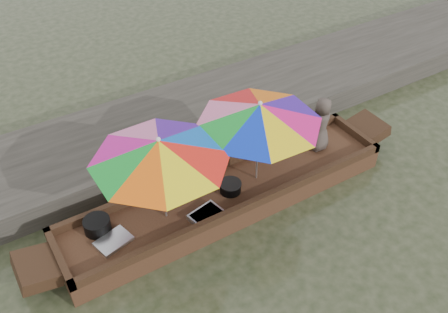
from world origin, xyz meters
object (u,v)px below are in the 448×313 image
charcoal_grill (230,187)px  vendor (321,124)px  umbrella_stern (258,142)px  supply_bag (160,194)px  umbrella_bow (162,179)px  tray_scallop (113,241)px  tray_crayfish (206,215)px  boat_hull (227,197)px  cooking_pot (97,225)px

charcoal_grill → vendor: size_ratio=0.33×
umbrella_stern → vendor: bearing=3.3°
supply_bag → umbrella_stern: size_ratio=0.14×
supply_bag → umbrella_bow: bearing=-101.5°
tray_scallop → vendor: (4.05, 0.16, 0.50)m
tray_crayfish → umbrella_bow: bearing=145.4°
charcoal_grill → umbrella_bow: umbrella_bow is taller
tray_scallop → supply_bag: bearing=24.7°
tray_crayfish → tray_scallop: (-1.43, 0.28, -0.01)m
tray_scallop → vendor: 4.08m
boat_hull → cooking_pot: size_ratio=14.06×
tray_crayfish → charcoal_grill: size_ratio=1.47×
tray_crayfish → cooking_pot: bearing=157.5°
cooking_pot → charcoal_grill: cooking_pot is taller
cooking_pot → tray_crayfish: 1.66m
boat_hull → umbrella_stern: size_ratio=2.85×
cooking_pot → supply_bag: supply_bag is taller
charcoal_grill → supply_bag: bearing=158.3°
cooking_pot → umbrella_stern: umbrella_stern is taller
cooking_pot → vendor: 4.18m
charcoal_grill → umbrella_stern: (0.55, 0.05, 0.69)m
vendor → umbrella_bow: bearing=-13.2°
boat_hull → vendor: (2.01, 0.08, 0.70)m
cooking_pot → vendor: vendor is taller
boat_hull → tray_scallop: 2.05m
boat_hull → supply_bag: (-1.05, 0.38, 0.30)m
boat_hull → umbrella_bow: size_ratio=2.78×
boat_hull → umbrella_stern: (0.58, 0.00, 0.95)m
cooking_pot → charcoal_grill: bearing=-8.7°
cooking_pot → tray_scallop: 0.38m
tray_crayfish → umbrella_stern: size_ratio=0.25×
boat_hull → charcoal_grill: 0.26m
boat_hull → umbrella_bow: bearing=180.0°
cooking_pot → tray_crayfish: bearing=-22.5°
boat_hull → charcoal_grill: size_ratio=16.47×
tray_crayfish → vendor: bearing=9.5°
boat_hull → tray_crayfish: size_ratio=11.21×
tray_scallop → charcoal_grill: size_ratio=1.47×
charcoal_grill → umbrella_stern: 0.89m
charcoal_grill → umbrella_bow: (-1.15, 0.05, 0.69)m
tray_crayfish → vendor: vendor is taller
boat_hull → cooking_pot: bearing=172.6°
cooking_pot → supply_bag: 1.10m
tray_scallop → umbrella_stern: bearing=1.7°
cooking_pot → vendor: size_ratio=0.39×
vendor → umbrella_bow: size_ratio=0.51×
tray_scallop → supply_bag: supply_bag is taller
cooking_pot → umbrella_bow: umbrella_bow is taller
umbrella_bow → boat_hull: bearing=0.0°
boat_hull → tray_crayfish: tray_crayfish is taller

